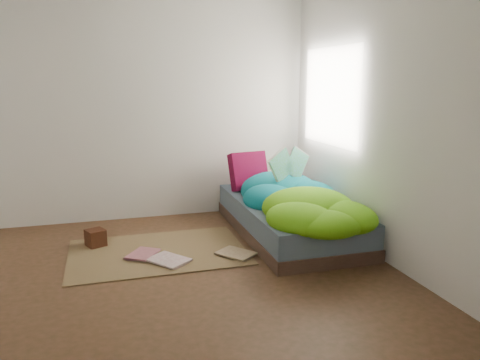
{
  "coord_description": "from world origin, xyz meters",
  "views": [
    {
      "loc": [
        -0.58,
        -3.6,
        1.57
      ],
      "look_at": [
        0.7,
        0.75,
        0.6
      ],
      "focal_mm": 35.0,
      "sensor_mm": 36.0,
      "label": 1
    }
  ],
  "objects_px": {
    "bed": "(289,218)",
    "open_book": "(290,155)",
    "floor_book_a": "(158,265)",
    "floor_book_b": "(132,253)",
    "pillow_magenta": "(249,171)",
    "wooden_box": "(96,238)"
  },
  "relations": [
    {
      "from": "wooden_box",
      "to": "bed",
      "type": "bearing_deg",
      "value": -4.54
    },
    {
      "from": "pillow_magenta",
      "to": "floor_book_a",
      "type": "relative_size",
      "value": 1.23
    },
    {
      "from": "bed",
      "to": "floor_book_b",
      "type": "height_order",
      "value": "bed"
    },
    {
      "from": "wooden_box",
      "to": "floor_book_b",
      "type": "relative_size",
      "value": 0.54
    },
    {
      "from": "pillow_magenta",
      "to": "open_book",
      "type": "xyz_separation_m",
      "value": [
        0.27,
        -0.57,
        0.26
      ]
    },
    {
      "from": "pillow_magenta",
      "to": "wooden_box",
      "type": "xyz_separation_m",
      "value": [
        -1.69,
        -0.51,
        -0.46
      ]
    },
    {
      "from": "pillow_magenta",
      "to": "floor_book_b",
      "type": "relative_size",
      "value": 1.44
    },
    {
      "from": "bed",
      "to": "open_book",
      "type": "height_order",
      "value": "open_book"
    },
    {
      "from": "open_book",
      "to": "floor_book_b",
      "type": "xyz_separation_m",
      "value": [
        -1.64,
        -0.27,
        -0.79
      ]
    },
    {
      "from": "wooden_box",
      "to": "floor_book_b",
      "type": "distance_m",
      "value": 0.46
    },
    {
      "from": "floor_book_a",
      "to": "open_book",
      "type": "bearing_deg",
      "value": -14.58
    },
    {
      "from": "open_book",
      "to": "floor_book_a",
      "type": "height_order",
      "value": "open_book"
    },
    {
      "from": "bed",
      "to": "floor_book_a",
      "type": "xyz_separation_m",
      "value": [
        -1.41,
        -0.53,
        -0.14
      ]
    },
    {
      "from": "wooden_box",
      "to": "floor_book_a",
      "type": "height_order",
      "value": "wooden_box"
    },
    {
      "from": "bed",
      "to": "floor_book_a",
      "type": "distance_m",
      "value": 1.51
    },
    {
      "from": "pillow_magenta",
      "to": "bed",
      "type": "bearing_deg",
      "value": -80.7
    },
    {
      "from": "bed",
      "to": "open_book",
      "type": "relative_size",
      "value": 4.45
    },
    {
      "from": "open_book",
      "to": "floor_book_a",
      "type": "distance_m",
      "value": 1.76
    },
    {
      "from": "bed",
      "to": "pillow_magenta",
      "type": "relative_size",
      "value": 4.7
    },
    {
      "from": "floor_book_a",
      "to": "pillow_magenta",
      "type": "bearing_deg",
      "value": 7.51
    },
    {
      "from": "pillow_magenta",
      "to": "open_book",
      "type": "distance_m",
      "value": 0.68
    },
    {
      "from": "pillow_magenta",
      "to": "floor_book_b",
      "type": "bearing_deg",
      "value": -158.4
    }
  ]
}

